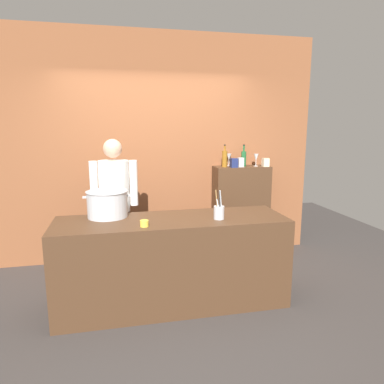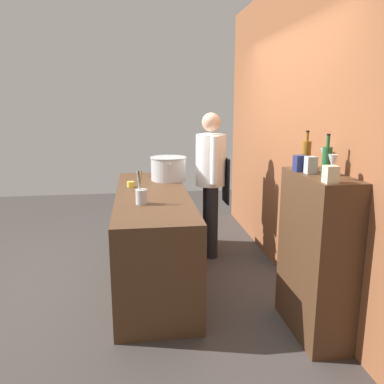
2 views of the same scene
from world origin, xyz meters
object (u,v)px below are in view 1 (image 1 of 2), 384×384
object	(u,v)px
spice_tin_silver	(241,162)
utensil_crock	(219,212)
chef	(115,200)
spice_tin_navy	(234,163)
stockpot_large	(107,204)
wine_glass_short	(256,158)
wine_bottle_amber	(225,158)
butter_jar	(144,223)
wine_glass_tall	(229,157)
wine_bottle_green	(244,158)
spice_tin_cream	(265,162)

from	to	relation	value
spice_tin_silver	utensil_crock	bearing A→B (deg)	-118.34
chef	spice_tin_navy	distance (m)	1.65
chef	spice_tin_silver	distance (m)	1.75
stockpot_large	wine_glass_short	distance (m)	2.22
wine_bottle_amber	spice_tin_silver	world-z (taller)	wine_bottle_amber
stockpot_large	spice_tin_navy	bearing A→B (deg)	28.12
butter_jar	wine_glass_tall	xyz separation A→B (m)	(1.29, 1.49, 0.44)
wine_bottle_green	wine_bottle_amber	bearing A→B (deg)	-173.77
stockpot_large	spice_tin_cream	xyz separation A→B (m)	(2.08, 0.88, 0.28)
wine_glass_short	spice_tin_silver	world-z (taller)	wine_glass_short
wine_bottle_amber	chef	bearing A→B (deg)	-161.85
stockpot_large	wine_bottle_amber	distance (m)	1.83
wine_glass_tall	spice_tin_cream	size ratio (longest dim) A/B	1.51
utensil_crock	chef	bearing A→B (deg)	141.22
utensil_crock	spice_tin_silver	size ratio (longest dim) A/B	2.35
chef	utensil_crock	world-z (taller)	chef
butter_jar	wine_bottle_green	distance (m)	2.09
spice_tin_navy	spice_tin_silver	world-z (taller)	spice_tin_silver
wine_glass_tall	spice_tin_silver	xyz separation A→B (m)	(0.11, -0.16, -0.05)
wine_bottle_amber	wine_bottle_green	bearing A→B (deg)	6.23
spice_tin_silver	spice_tin_navy	bearing A→B (deg)	-161.97
stockpot_large	spice_tin_navy	xyz separation A→B (m)	(1.63, 0.87, 0.28)
wine_bottle_green	wine_bottle_amber	distance (m)	0.28
spice_tin_cream	butter_jar	bearing A→B (deg)	-143.21
butter_jar	spice_tin_silver	xyz separation A→B (m)	(1.40, 1.33, 0.39)
wine_glass_tall	butter_jar	bearing A→B (deg)	-130.86
utensil_crock	spice_tin_silver	xyz separation A→B (m)	(0.66, 1.23, 0.35)
butter_jar	wine_glass_tall	bearing A→B (deg)	49.14
wine_bottle_green	spice_tin_cream	distance (m)	0.30
wine_glass_tall	stockpot_large	bearing A→B (deg)	-146.72
wine_glass_short	wine_glass_tall	xyz separation A→B (m)	(-0.35, 0.12, 0.00)
wine_glass_short	spice_tin_silver	size ratio (longest dim) A/B	1.36
wine_bottle_amber	wine_glass_tall	world-z (taller)	wine_bottle_amber
utensil_crock	wine_bottle_amber	bearing A→B (deg)	70.43
wine_glass_short	wine_glass_tall	size ratio (longest dim) A/B	1.00
chef	utensil_crock	size ratio (longest dim) A/B	5.63
chef	butter_jar	size ratio (longest dim) A/B	21.15
utensil_crock	wine_bottle_green	distance (m)	1.56
butter_jar	wine_bottle_green	xyz separation A→B (m)	(1.48, 1.42, 0.44)
stockpot_large	wine_glass_tall	world-z (taller)	wine_glass_tall
stockpot_large	spice_tin_silver	bearing A→B (deg)	27.56
utensil_crock	wine_glass_tall	bearing A→B (deg)	68.36
spice_tin_silver	wine_glass_short	bearing A→B (deg)	10.60
utensil_crock	wine_glass_tall	size ratio (longest dim) A/B	1.73
chef	wine_glass_short	distance (m)	2.00
spice_tin_cream	chef	bearing A→B (deg)	-168.70
chef	stockpot_large	xyz separation A→B (m)	(-0.07, -0.48, 0.07)
spice_tin_silver	wine_bottle_green	bearing A→B (deg)	48.73
wine_bottle_amber	spice_tin_silver	bearing A→B (deg)	-14.71
stockpot_large	wine_bottle_green	distance (m)	2.09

